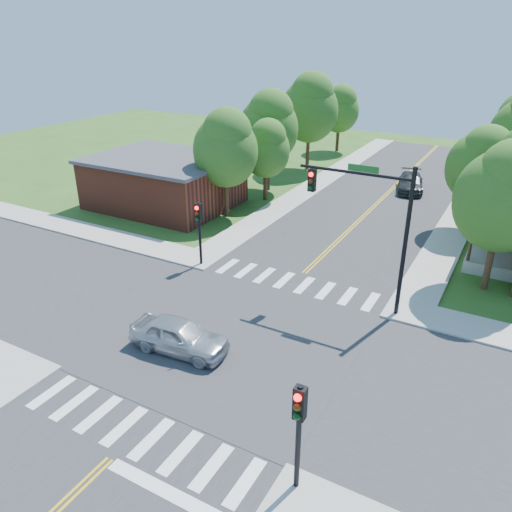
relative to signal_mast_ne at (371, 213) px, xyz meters
The scene contains 22 objects.
ground 8.37m from the signal_mast_ne, 125.00° to the right, with size 100.00×100.00×0.00m, color #334F18.
road_ns 8.36m from the signal_mast_ne, 125.00° to the right, with size 10.00×90.00×0.04m, color #2D2D30.
road_ew 8.36m from the signal_mast_ne, 125.00° to the right, with size 90.00×10.00×0.04m, color #2D2D30.
intersection_patch 8.37m from the signal_mast_ne, 125.00° to the right, with size 10.20×10.20×0.06m, color #2D2D30.
sidewalk_nw 22.73m from the signal_mast_ne, 152.60° to the left, with size 40.00×40.00×0.14m.
crosswalk_north 6.23m from the signal_mast_ne, behind, with size 8.85×2.00×0.01m.
crosswalk_south 13.32m from the signal_mast_ne, 108.36° to the right, with size 8.85×2.00×0.01m.
centerline 8.34m from the signal_mast_ne, 125.00° to the right, with size 0.30×90.00×0.01m.
stop_bar 14.12m from the signal_mast_ne, 96.11° to the right, with size 4.60×0.45×0.09m, color white.
signal_mast_ne is the anchor object (origin of this frame).
signal_pole_se 11.55m from the signal_mast_ne, 81.44° to the right, with size 0.34×0.42×3.80m.
signal_pole_nw 9.76m from the signal_mast_ne, behind, with size 0.34×0.42×3.80m.
building_nw 19.87m from the signal_mast_ne, 157.21° to the left, with size 10.40×8.40×3.73m.
tree_e_a 7.07m from the signal_mast_ne, 43.73° to the left, with size 4.66×4.42×7.92m.
tree_w_a 14.76m from the signal_mast_ne, 148.41° to the left, with size 4.56×4.33×7.74m.
tree_w_b 19.73m from the signal_mast_ne, 131.15° to the left, with size 4.85×4.61×8.24m.
tree_w_c 26.03m from the signal_mast_ne, 119.54° to the left, with size 5.30×5.04×9.01m.
tree_w_d 33.92m from the signal_mast_ne, 112.65° to the left, with size 4.18×3.97×7.11m.
tree_house 13.45m from the signal_mast_ne, 76.51° to the left, with size 4.19×3.98×7.12m.
tree_bldg 17.24m from the signal_mast_ne, 133.84° to the left, with size 3.76×3.57×6.40m.
car_silver 10.03m from the signal_mast_ne, 127.18° to the right, with size 4.40×2.07×1.46m, color silver.
car_dgrey 20.87m from the signal_mast_ne, 97.02° to the left, with size 3.02×5.13×1.40m, color #2A2D2E.
Camera 1 is at (9.71, -15.42, 12.48)m, focal length 35.00 mm.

